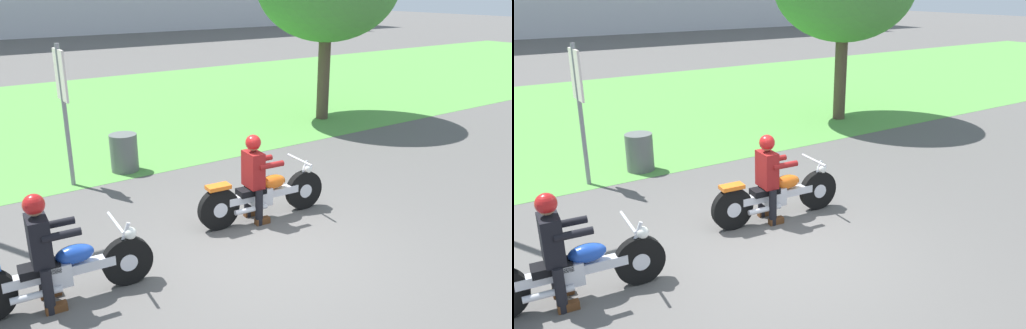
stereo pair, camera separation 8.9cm
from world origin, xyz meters
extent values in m
plane|color=#565451|center=(0.00, 0.00, 0.00)|extent=(120.00, 120.00, 0.00)
cube|color=#549342|center=(0.00, 9.88, 0.00)|extent=(60.00, 12.00, 0.01)
cylinder|color=black|center=(1.42, 0.92, 0.33)|extent=(0.66, 0.17, 0.66)
cylinder|color=silver|center=(1.42, 0.92, 0.33)|extent=(0.24, 0.16, 0.23)
cylinder|color=black|center=(-0.14, 1.04, 0.33)|extent=(0.66, 0.17, 0.66)
cylinder|color=silver|center=(-0.14, 1.04, 0.33)|extent=(0.24, 0.16, 0.23)
cube|color=silver|center=(0.64, 0.98, 0.41)|extent=(1.26, 0.24, 0.12)
cube|color=silver|center=(0.59, 0.99, 0.39)|extent=(0.34, 0.26, 0.28)
ellipsoid|color=orange|center=(0.82, 0.97, 0.59)|extent=(0.46, 0.27, 0.22)
cube|color=black|center=(0.42, 1.00, 0.51)|extent=(0.46, 0.27, 0.10)
cube|color=orange|center=(-0.14, 1.04, 0.69)|extent=(0.37, 0.23, 0.06)
cylinder|color=silver|center=(1.37, 0.93, 0.58)|extent=(0.26, 0.07, 0.53)
cylinder|color=silver|center=(1.32, 0.93, 0.87)|extent=(0.09, 0.66, 0.04)
sphere|color=white|center=(1.48, 0.92, 0.69)|extent=(0.16, 0.16, 0.16)
cylinder|color=silver|center=(0.33, 0.87, 0.27)|extent=(0.55, 0.12, 0.08)
cylinder|color=black|center=(0.47, 1.18, 0.29)|extent=(0.12, 0.12, 0.58)
cube|color=#593319|center=(0.53, 1.17, 0.05)|extent=(0.25, 0.12, 0.10)
cylinder|color=black|center=(0.45, 0.82, 0.29)|extent=(0.12, 0.12, 0.58)
cube|color=#593319|center=(0.51, 0.81, 0.05)|extent=(0.25, 0.12, 0.10)
cube|color=maroon|center=(0.46, 1.00, 0.86)|extent=(0.25, 0.40, 0.56)
cylinder|color=maroon|center=(0.69, 1.15, 0.94)|extent=(0.43, 0.12, 0.09)
cylinder|color=maroon|center=(0.67, 0.81, 0.94)|extent=(0.43, 0.12, 0.09)
sphere|color=#996B4C|center=(0.46, 1.00, 1.26)|extent=(0.20, 0.20, 0.20)
sphere|color=#B21919|center=(0.46, 1.00, 1.29)|extent=(0.24, 0.24, 0.24)
cylinder|color=black|center=(-1.86, 0.35, 0.31)|extent=(0.63, 0.17, 0.62)
cylinder|color=silver|center=(-1.86, 0.35, 0.31)|extent=(0.23, 0.16, 0.22)
cube|color=silver|center=(-2.64, 0.41, 0.39)|extent=(1.26, 0.24, 0.12)
cube|color=silver|center=(-2.69, 0.41, 0.37)|extent=(0.34, 0.26, 0.28)
ellipsoid|color=#1E47B2|center=(-2.46, 0.40, 0.57)|extent=(0.46, 0.27, 0.22)
cube|color=black|center=(-2.86, 0.43, 0.49)|extent=(0.46, 0.27, 0.10)
cylinder|color=silver|center=(-1.91, 0.35, 0.56)|extent=(0.26, 0.07, 0.53)
cylinder|color=silver|center=(-1.96, 0.36, 0.85)|extent=(0.09, 0.66, 0.04)
sphere|color=white|center=(-1.80, 0.35, 0.67)|extent=(0.16, 0.16, 0.16)
cylinder|color=silver|center=(-2.95, 0.29, 0.25)|extent=(0.55, 0.12, 0.08)
cylinder|color=black|center=(-2.81, 0.60, 0.28)|extent=(0.12, 0.12, 0.56)
cube|color=#593319|center=(-2.75, 0.60, 0.05)|extent=(0.25, 0.12, 0.10)
cylinder|color=black|center=(-2.83, 0.24, 0.28)|extent=(0.12, 0.12, 0.56)
cube|color=#593319|center=(-2.77, 0.24, 0.05)|extent=(0.25, 0.12, 0.10)
cube|color=black|center=(-2.82, 0.42, 0.84)|extent=(0.25, 0.40, 0.56)
cylinder|color=black|center=(-2.59, 0.58, 0.92)|extent=(0.43, 0.12, 0.09)
cylinder|color=black|center=(-2.61, 0.24, 0.92)|extent=(0.43, 0.12, 0.09)
sphere|color=tan|center=(-2.82, 0.42, 1.24)|extent=(0.20, 0.20, 0.20)
sphere|color=#B21919|center=(-2.82, 0.42, 1.27)|extent=(0.24, 0.24, 0.24)
cylinder|color=brown|center=(5.87, 5.51, 1.14)|extent=(0.33, 0.33, 2.29)
cylinder|color=#595E5B|center=(-0.34, 4.42, 0.38)|extent=(0.54, 0.54, 0.76)
cylinder|color=gray|center=(-1.43, 4.21, 1.30)|extent=(0.08, 0.08, 2.60)
cube|color=silver|center=(-1.43, 4.21, 2.05)|extent=(0.04, 0.60, 0.90)
camera|label=1|loc=(-3.78, -5.25, 3.52)|focal=36.61mm
camera|label=2|loc=(-3.71, -5.30, 3.52)|focal=36.61mm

